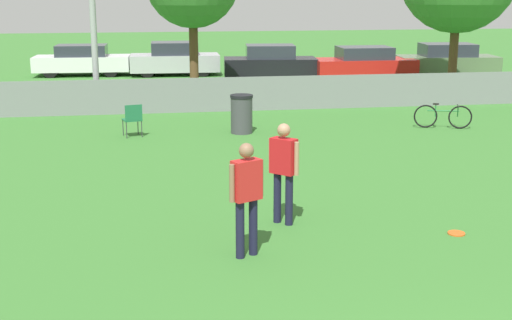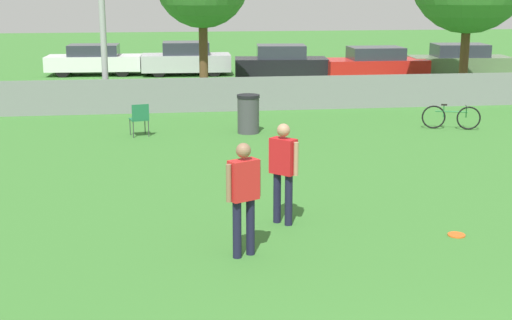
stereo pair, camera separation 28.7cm
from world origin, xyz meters
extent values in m
cube|color=gray|center=(0.00, 18.00, 0.55)|extent=(25.83, 0.03, 1.10)
cylinder|color=brown|center=(-1.51, 21.33, 1.44)|extent=(0.32, 0.32, 2.87)
cylinder|color=brown|center=(7.92, 20.26, 1.39)|extent=(0.32, 0.32, 2.78)
cylinder|color=#191933|center=(-1.22, 6.83, 0.44)|extent=(0.13, 0.13, 0.88)
cylinder|color=#191933|center=(-1.05, 6.66, 0.44)|extent=(0.13, 0.13, 0.88)
cube|color=red|center=(-1.13, 6.75, 1.17)|extent=(0.46, 0.46, 0.60)
sphere|color=tan|center=(-1.13, 6.75, 1.61)|extent=(0.22, 0.22, 0.22)
cylinder|color=tan|center=(-1.31, 6.93, 1.17)|extent=(0.08, 0.08, 0.56)
cylinder|color=tan|center=(-0.95, 6.57, 1.17)|extent=(0.08, 0.08, 0.56)
cylinder|color=#191933|center=(-2.07, 5.30, 0.44)|extent=(0.13, 0.13, 0.88)
cylinder|color=#191933|center=(-1.86, 5.41, 0.44)|extent=(0.13, 0.13, 0.88)
cube|color=red|center=(-1.96, 5.36, 1.17)|extent=(0.49, 0.39, 0.60)
sphere|color=#8C664C|center=(-1.96, 5.36, 1.61)|extent=(0.22, 0.22, 0.22)
cylinder|color=#8C664C|center=(-2.19, 5.24, 1.17)|extent=(0.08, 0.08, 0.56)
cylinder|color=#8C664C|center=(-1.73, 5.48, 1.17)|extent=(0.08, 0.08, 0.56)
cylinder|color=#E5591E|center=(1.54, 5.77, 0.01)|extent=(0.28, 0.28, 0.03)
torus|color=#E5591E|center=(1.54, 5.77, 0.01)|extent=(0.28, 0.28, 0.03)
cylinder|color=#333338|center=(-3.55, 14.74, 0.22)|extent=(0.02, 0.02, 0.44)
cylinder|color=#333338|center=(-3.95, 14.64, 0.22)|extent=(0.02, 0.02, 0.44)
cylinder|color=#333338|center=(-3.45, 14.34, 0.22)|extent=(0.02, 0.02, 0.44)
cylinder|color=#333338|center=(-3.85, 14.24, 0.22)|extent=(0.02, 0.02, 0.44)
cube|color=#1E663F|center=(-3.70, 14.49, 0.45)|extent=(0.56, 0.56, 0.03)
cube|color=#1E663F|center=(-3.65, 14.28, 0.68)|extent=(0.45, 0.13, 0.42)
torus|color=black|center=(4.51, 14.38, 0.33)|extent=(0.64, 0.25, 0.66)
torus|color=black|center=(5.42, 14.08, 0.33)|extent=(0.64, 0.25, 0.66)
cylinder|color=#267238|center=(4.97, 14.23, 0.50)|extent=(0.85, 0.31, 0.04)
cylinder|color=#267238|center=(4.77, 14.30, 0.50)|extent=(0.03, 0.03, 0.34)
cylinder|color=#267238|center=(5.35, 14.11, 0.50)|extent=(0.03, 0.03, 0.31)
cube|color=black|center=(4.77, 14.30, 0.69)|extent=(0.17, 0.11, 0.04)
cylinder|color=black|center=(5.35, 14.11, 0.65)|extent=(0.16, 0.43, 0.03)
cylinder|color=#3F3F44|center=(-0.75, 14.47, 0.49)|extent=(0.59, 0.59, 0.98)
cylinder|color=black|center=(-0.75, 14.47, 1.02)|extent=(0.62, 0.62, 0.08)
cylinder|color=black|center=(-4.67, 29.21, 0.34)|extent=(0.68, 0.21, 0.67)
cylinder|color=black|center=(-4.74, 27.70, 0.34)|extent=(0.68, 0.21, 0.67)
cylinder|color=black|center=(-7.28, 29.33, 0.34)|extent=(0.68, 0.21, 0.67)
cylinder|color=black|center=(-7.35, 27.83, 0.34)|extent=(0.68, 0.21, 0.67)
cube|color=white|center=(-6.01, 28.52, 0.55)|extent=(4.30, 1.93, 0.66)
cube|color=#2D333D|center=(-6.01, 28.52, 1.13)|extent=(2.27, 1.62, 0.49)
cylinder|color=black|center=(-0.62, 28.77, 0.32)|extent=(0.64, 0.20, 0.64)
cylinder|color=black|center=(-0.67, 27.20, 0.32)|extent=(0.64, 0.20, 0.64)
cylinder|color=black|center=(-3.08, 28.85, 0.32)|extent=(0.64, 0.20, 0.64)
cylinder|color=black|center=(-3.13, 27.28, 0.32)|extent=(0.64, 0.20, 0.64)
cube|color=#B7B7BC|center=(-1.88, 28.02, 0.56)|extent=(4.02, 1.92, 0.74)
cube|color=#2D333D|center=(-1.88, 28.02, 1.21)|extent=(2.11, 1.64, 0.56)
cylinder|color=black|center=(3.39, 26.41, 0.31)|extent=(0.63, 0.24, 0.62)
cylinder|color=black|center=(3.23, 24.89, 0.31)|extent=(0.63, 0.24, 0.62)
cylinder|color=black|center=(0.96, 26.66, 0.31)|extent=(0.63, 0.24, 0.62)
cylinder|color=black|center=(0.80, 25.14, 0.31)|extent=(0.63, 0.24, 0.62)
cube|color=black|center=(2.10, 25.77, 0.55)|extent=(4.11, 2.15, 0.75)
cube|color=#2D333D|center=(2.10, 25.77, 1.20)|extent=(2.20, 1.74, 0.56)
cylinder|color=black|center=(7.43, 25.86, 0.32)|extent=(0.65, 0.19, 0.65)
cylinder|color=black|center=(7.40, 24.24, 0.32)|extent=(0.65, 0.19, 0.65)
cylinder|color=black|center=(4.76, 25.91, 0.32)|extent=(0.65, 0.19, 0.65)
cylinder|color=black|center=(4.73, 24.30, 0.32)|extent=(0.65, 0.19, 0.65)
cube|color=red|center=(6.08, 25.08, 0.55)|extent=(4.34, 1.92, 0.69)
cube|color=#2D333D|center=(6.08, 25.08, 1.15)|extent=(2.27, 1.66, 0.52)
cylinder|color=black|center=(11.50, 26.26, 0.31)|extent=(0.63, 0.24, 0.62)
cylinder|color=black|center=(11.35, 24.67, 0.31)|extent=(0.63, 0.24, 0.62)
cylinder|color=black|center=(8.80, 26.52, 0.31)|extent=(0.63, 0.24, 0.62)
cylinder|color=black|center=(8.65, 24.92, 0.31)|extent=(0.63, 0.24, 0.62)
cube|color=#59724C|center=(10.07, 25.59, 0.55)|extent=(4.53, 2.23, 0.73)
cube|color=#2D333D|center=(10.07, 25.59, 1.18)|extent=(2.42, 1.81, 0.55)
camera|label=1|loc=(-3.42, -4.51, 3.91)|focal=50.00mm
camera|label=2|loc=(-3.14, -4.55, 3.91)|focal=50.00mm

